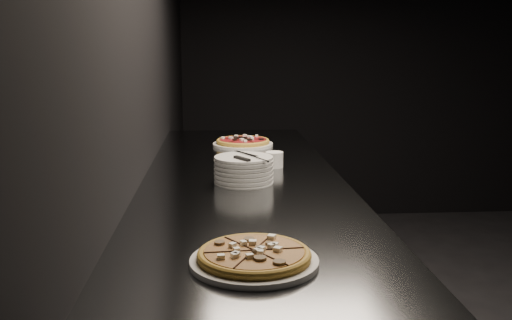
{
  "coord_description": "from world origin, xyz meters",
  "views": [
    {
      "loc": [
        -2.22,
        -2.08,
        1.4
      ],
      "look_at": [
        -2.08,
        0.01,
        0.98
      ],
      "focal_mm": 40.0,
      "sensor_mm": 36.0,
      "label": 1
    }
  ],
  "objects": [
    {
      "name": "counter",
      "position": [
        -2.13,
        0.0,
        0.46
      ],
      "size": [
        0.74,
        2.44,
        0.92
      ],
      "color": "slate",
      "rests_on": "floor"
    },
    {
      "name": "ramekin",
      "position": [
        -1.99,
        0.17,
        0.95
      ],
      "size": [
        0.07,
        0.07,
        0.06
      ],
      "color": "silver",
      "rests_on": "counter"
    },
    {
      "name": "cutlery",
      "position": [
        -2.12,
        -0.09,
        1.02
      ],
      "size": [
        0.1,
        0.22,
        0.01
      ],
      "rotation": [
        0.0,
        0.0,
        0.57
      ],
      "color": "silver",
      "rests_on": "plate_stack"
    },
    {
      "name": "wall_back",
      "position": [
        0.0,
        2.5,
        1.4
      ],
      "size": [
        5.0,
        0.02,
        2.8
      ],
      "primitive_type": "cube",
      "color": "black",
      "rests_on": "floor"
    },
    {
      "name": "wall_left",
      "position": [
        -2.5,
        0.0,
        1.4
      ],
      "size": [
        0.02,
        5.0,
        2.8
      ],
      "primitive_type": "cube",
      "color": "black",
      "rests_on": "floor"
    },
    {
      "name": "plate_stack",
      "position": [
        -2.13,
        -0.08,
        0.97
      ],
      "size": [
        0.21,
        0.21,
        0.09
      ],
      "color": "white",
      "rests_on": "counter"
    },
    {
      "name": "pizza_tomato",
      "position": [
        -2.1,
        0.68,
        0.94
      ],
      "size": [
        0.3,
        0.3,
        0.03
      ],
      "rotation": [
        0.0,
        0.0,
        -0.11
      ],
      "color": "white",
      "rests_on": "counter"
    },
    {
      "name": "pizza_mushroom",
      "position": [
        -2.14,
        -0.87,
        0.94
      ],
      "size": [
        0.29,
        0.29,
        0.03
      ],
      "rotation": [
        0.0,
        0.0,
        0.08
      ],
      "color": "white",
      "rests_on": "counter"
    }
  ]
}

